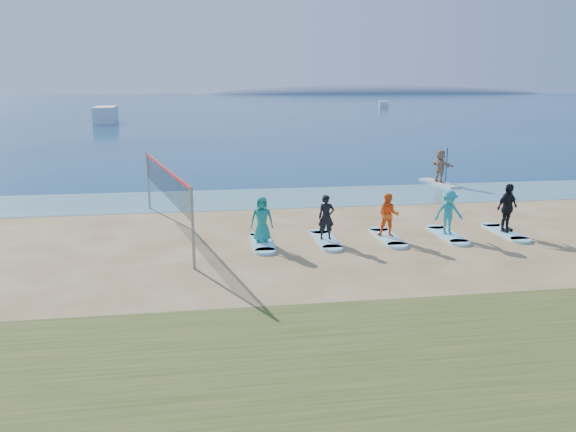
{
  "coord_description": "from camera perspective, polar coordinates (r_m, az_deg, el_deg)",
  "views": [
    {
      "loc": [
        -4.01,
        -16.0,
        5.39
      ],
      "look_at": [
        -1.25,
        2.0,
        1.1
      ],
      "focal_mm": 35.0,
      "sensor_mm": 36.0,
      "label": 1
    }
  ],
  "objects": [
    {
      "name": "student_3",
      "position": [
        21.02,
        16.02,
        0.37
      ],
      "size": [
        1.04,
        0.6,
        1.6
      ],
      "primitive_type": "imported",
      "rotation": [
        0.0,
        0.0,
        -0.01
      ],
      "color": "teal",
      "rests_on": "surfboard_3"
    },
    {
      "name": "surfboard_0",
      "position": [
        19.44,
        -2.65,
        -2.72
      ],
      "size": [
        0.7,
        2.2,
        0.09
      ],
      "primitive_type": "cube",
      "color": "#A4F1FF",
      "rests_on": "ground"
    },
    {
      "name": "boat_offshore_a",
      "position": [
        85.6,
        -17.97,
        9.0
      ],
      "size": [
        3.39,
        8.63,
        2.28
      ],
      "primitive_type": "cube",
      "rotation": [
        0.0,
        0.0,
        0.06
      ],
      "color": "silver",
      "rests_on": "ground"
    },
    {
      "name": "student_0",
      "position": [
        19.23,
        -2.68,
        -0.33
      ],
      "size": [
        0.82,
        0.59,
        1.57
      ],
      "primitive_type": "imported",
      "rotation": [
        0.0,
        0.0,
        -0.12
      ],
      "color": "teal",
      "rests_on": "surfboard_0"
    },
    {
      "name": "student_4",
      "position": [
        22.03,
        21.38,
        0.79
      ],
      "size": [
        1.13,
        0.82,
        1.79
      ],
      "primitive_type": "imported",
      "rotation": [
        0.0,
        0.0,
        0.42
      ],
      "color": "black",
      "rests_on": "surfboard_4"
    },
    {
      "name": "surfboard_4",
      "position": [
        22.24,
        21.18,
        -1.57
      ],
      "size": [
        0.7,
        2.2,
        0.09
      ],
      "primitive_type": "cube",
      "color": "#A4F1FF",
      "rests_on": "ground"
    },
    {
      "name": "student_2",
      "position": [
        20.19,
        10.17,
        0.09
      ],
      "size": [
        0.91,
        0.81,
        1.55
      ],
      "primitive_type": "imported",
      "rotation": [
        0.0,
        0.0,
        -0.36
      ],
      "color": "orange",
      "rests_on": "surfboard_2"
    },
    {
      "name": "island_ridge",
      "position": [
        331.19,
        8.9,
        12.16
      ],
      "size": [
        220.0,
        56.0,
        18.0
      ],
      "primitive_type": "ellipsoid",
      "color": "slate",
      "rests_on": "ground"
    },
    {
      "name": "paddleboard",
      "position": [
        32.16,
        15.12,
        3.25
      ],
      "size": [
        1.28,
        3.08,
        0.12
      ],
      "primitive_type": "cube",
      "rotation": [
        0.0,
        0.0,
        0.2
      ],
      "color": "silver",
      "rests_on": "ground"
    },
    {
      "name": "paddleboarder",
      "position": [
        32.02,
        15.23,
        4.92
      ],
      "size": [
        0.95,
        1.72,
        1.77
      ],
      "primitive_type": "imported",
      "rotation": [
        0.0,
        0.0,
        1.84
      ],
      "color": "tan",
      "rests_on": "paddleboard"
    },
    {
      "name": "surfboard_2",
      "position": [
        20.39,
        10.08,
        -2.15
      ],
      "size": [
        0.7,
        2.2,
        0.09
      ],
      "primitive_type": "cube",
      "color": "#A4F1FF",
      "rests_on": "ground"
    },
    {
      "name": "shallow_water",
      "position": [
        27.34,
        -0.1,
        1.9
      ],
      "size": [
        600.0,
        600.0,
        0.0
      ],
      "primitive_type": "plane",
      "color": "teal",
      "rests_on": "ground"
    },
    {
      "name": "boat_offshore_b",
      "position": [
        137.37,
        9.66,
        10.81
      ],
      "size": [
        3.52,
        6.06,
        1.49
      ],
      "primitive_type": "cube",
      "rotation": [
        0.0,
        0.0,
        -0.28
      ],
      "color": "silver",
      "rests_on": "ground"
    },
    {
      "name": "volleyball_net",
      "position": [
        20.96,
        -12.36,
        3.37
      ],
      "size": [
        2.13,
        8.86,
        2.5
      ],
      "rotation": [
        0.0,
        0.0,
        0.23
      ],
      "color": "gray",
      "rests_on": "ground"
    },
    {
      "name": "ocean",
      "position": [
        176.13,
        -7.54,
        11.38
      ],
      "size": [
        600.0,
        600.0,
        0.0
      ],
      "primitive_type": "plane",
      "color": "navy",
      "rests_on": "ground"
    },
    {
      "name": "surfboard_3",
      "position": [
        21.21,
        15.87,
        -1.86
      ],
      "size": [
        0.7,
        2.2,
        0.09
      ],
      "primitive_type": "cube",
      "color": "#A4F1FF",
      "rests_on": "ground"
    },
    {
      "name": "surfboard_1",
      "position": [
        19.79,
        3.87,
        -2.44
      ],
      "size": [
        0.7,
        2.2,
        0.09
      ],
      "primitive_type": "cube",
      "color": "#A4F1FF",
      "rests_on": "ground"
    },
    {
      "name": "ground",
      "position": [
        17.35,
        5.11,
        -4.89
      ],
      "size": [
        600.0,
        600.0,
        0.0
      ],
      "primitive_type": "plane",
      "color": "tan",
      "rests_on": "ground"
    },
    {
      "name": "student_1",
      "position": [
        19.58,
        3.91,
        -0.11
      ],
      "size": [
        0.58,
        0.39,
        1.56
      ],
      "primitive_type": "imported",
      "rotation": [
        0.0,
        0.0,
        -0.03
      ],
      "color": "black",
      "rests_on": "surfboard_1"
    }
  ]
}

